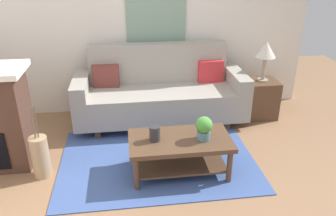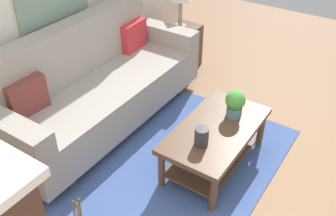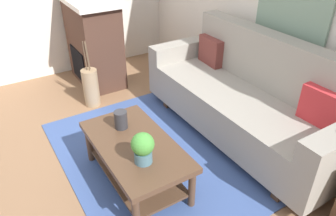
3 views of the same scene
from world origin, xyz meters
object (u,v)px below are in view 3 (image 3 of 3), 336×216
tabletop_vase (121,120)px  coffee_table (136,154)px  couch (245,99)px  throw_pillow_crimson (321,107)px  throw_pillow_maroon (211,51)px  floor_vase (91,88)px  fireplace (94,41)px  potted_plant_tabletop (143,147)px

tabletop_vase → coffee_table: bearing=-0.4°
couch → throw_pillow_crimson: (0.75, 0.12, 0.25)m
tabletop_vase → throw_pillow_maroon: bearing=110.8°
throw_pillow_maroon → tabletop_vase: (0.54, -1.43, -0.17)m
tabletop_vase → floor_vase: tabletop_vase is taller
coffee_table → fireplace: size_ratio=0.95×
throw_pillow_crimson → fireplace: size_ratio=0.31×
couch → floor_vase: 1.86m
potted_plant_tabletop → tabletop_vase: bearing=174.6°
couch → throw_pillow_crimson: 0.80m
potted_plant_tabletop → throw_pillow_maroon: bearing=125.6°
throw_pillow_maroon → tabletop_vase: 1.54m
throw_pillow_maroon → fireplace: bearing=-142.8°
fireplace → floor_vase: bearing=-27.0°
floor_vase → couch: bearing=39.0°
throw_pillow_crimson → tabletop_vase: (-0.95, -1.43, -0.17)m
coffee_table → throw_pillow_maroon: bearing=119.6°
couch → fireplace: fireplace is taller
throw_pillow_crimson → potted_plant_tabletop: size_ratio=1.37×
throw_pillow_maroon → coffee_table: size_ratio=0.33×
couch → throw_pillow_maroon: size_ratio=6.58×
couch → coffee_table: bearing=-87.2°
couch → floor_vase: size_ratio=4.99×
fireplace → floor_vase: size_ratio=2.45×
throw_pillow_maroon → throw_pillow_crimson: size_ratio=1.00×
couch → fireplace: size_ratio=2.04×
potted_plant_tabletop → fireplace: fireplace is taller
potted_plant_tabletop → fireplace: bearing=168.1°
tabletop_vase → couch: bearing=81.1°
throw_pillow_maroon → floor_vase: (-0.69, -1.29, -0.44)m
couch → potted_plant_tabletop: (0.31, -1.35, 0.14)m
couch → floor_vase: couch is taller
tabletop_vase → potted_plant_tabletop: potted_plant_tabletop is taller
throw_pillow_maroon → couch: bearing=-9.5°
coffee_table → potted_plant_tabletop: bearing=-10.9°
throw_pillow_maroon → coffee_table: bearing=-60.4°
coffee_table → floor_vase: size_ratio=2.32×
throw_pillow_maroon → tabletop_vase: size_ratio=2.19×
couch → tabletop_vase: couch is taller
tabletop_vase → potted_plant_tabletop: (0.51, -0.05, 0.06)m
tabletop_vase → potted_plant_tabletop: size_ratio=0.63×
couch → throw_pillow_crimson: size_ratio=6.58×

